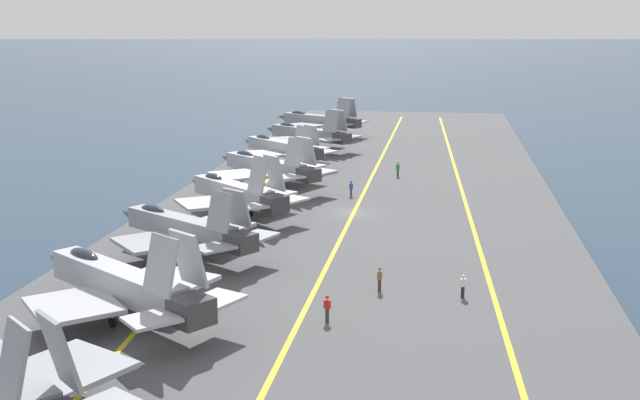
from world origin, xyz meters
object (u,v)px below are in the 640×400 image
crew_white_vest (463,285)px  crew_red_vest (327,308)px  parked_jet_fifth (268,166)px  crew_brown_vest (380,278)px  crew_green_vest (398,169)px  parked_jet_fourth (235,192)px  parked_jet_seventh (307,134)px  parked_jet_sixth (281,148)px  crew_blue_vest (351,188)px  parked_jet_third (184,228)px  parked_jet_eighth (318,120)px  parked_jet_second (120,283)px

crew_white_vest → crew_red_vest: bearing=125.3°
parked_jet_fifth → crew_brown_vest: 36.99m
crew_green_vest → crew_red_vest: (-49.77, 1.37, -0.03)m
parked_jet_fourth → crew_white_vest: (-20.45, -21.32, -1.51)m
crew_white_vest → crew_red_vest: (-5.97, 8.45, 0.06)m
parked_jet_fourth → parked_jet_seventh: 42.81m
parked_jet_seventh → parked_jet_fifth: bearing=-178.9°
parked_jet_sixth → crew_white_vest: 54.34m
crew_blue_vest → crew_red_vest: bearing=-175.5°
parked_jet_fifth → parked_jet_seventh: (29.24, 0.57, -0.21)m
parked_jet_third → parked_jet_seventh: bearing=-0.2°
parked_jet_sixth → crew_green_vest: 16.69m
parked_jet_eighth → crew_red_vest: parked_jet_eighth is taller
crew_green_vest → crew_brown_vest: (-43.36, -1.37, -0.03)m
parked_jet_fifth → parked_jet_sixth: (15.30, 1.64, -0.23)m
crew_blue_vest → crew_white_vest: crew_blue_vest is taller
parked_jet_fourth → parked_jet_eighth: size_ratio=0.85×
crew_green_vest → crew_brown_vest: bearing=-178.2°
parked_jet_second → crew_brown_vest: 17.54m
parked_jet_fourth → crew_blue_vest: parked_jet_fourth is taller
parked_jet_fifth → crew_white_vest: bearing=-148.1°
parked_jet_seventh → crew_blue_vest: size_ratio=9.44×
parked_jet_fifth → crew_white_vest: (-34.01, -21.14, -1.69)m
parked_jet_second → parked_jet_fifth: size_ratio=1.05×
parked_jet_sixth → parked_jet_fourth: bearing=-177.1°
parked_jet_eighth → crew_blue_vest: parked_jet_eighth is taller
parked_jet_fifth → crew_red_vest: bearing=-162.4°
parked_jet_third → crew_brown_vest: bearing=-111.7°
parked_jet_eighth → crew_green_vest: (-34.99, -15.36, -1.56)m
parked_jet_eighth → parked_jet_second: bearing=-179.3°
crew_green_vest → crew_white_vest: 44.36m
crew_blue_vest → crew_green_vest: 12.99m
crew_blue_vest → crew_red_vest: size_ratio=0.97×
crew_blue_vest → crew_green_vest: bearing=-19.3°
parked_jet_fifth → crew_white_vest: size_ratio=9.47×
crew_brown_vest → parked_jet_eighth: bearing=12.1°
parked_jet_third → parked_jet_fifth: parked_jet_fifth is taller
crew_white_vest → parked_jet_eighth: bearing=15.9°
parked_jet_third → crew_brown_vest: 17.52m
parked_jet_seventh → crew_white_vest: 66.89m
parked_jet_fifth → crew_white_vest: 40.08m
parked_jet_sixth → crew_brown_vest: parked_jet_sixth is taller
crew_green_vest → crew_red_vest: 49.78m
parked_jet_seventh → crew_brown_vest: size_ratio=9.16×
parked_jet_second → parked_jet_eighth: parked_jet_second is taller
parked_jet_third → parked_jet_fifth: bearing=-1.7°
parked_jet_fifth → parked_jet_eighth: (44.78, 1.31, -0.03)m
crew_red_vest → parked_jet_seventh: bearing=10.8°
parked_jet_sixth → crew_green_vest: bearing=-109.4°
crew_brown_vest → parked_jet_sixth: bearing=19.2°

